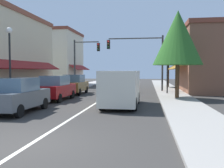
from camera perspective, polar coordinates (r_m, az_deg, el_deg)
The scene contains 16 objects.
ground_plane at distance 25.04m, azimuth 0.43°, elevation -1.81°, with size 80.00×80.00×0.00m, color #33302D.
sidewalk_left at distance 26.34m, azimuth -11.52°, elevation -1.49°, with size 2.60×56.00×0.12m, color #A39E99.
sidewalk_right at distance 24.90m, azimuth 13.08°, elevation -1.78°, with size 2.60×56.00×0.12m, color gray.
lane_center_stripe at distance 25.04m, azimuth 0.43°, elevation -1.80°, with size 0.14×52.00×0.01m, color silver.
storefront_right_block at distance 27.32m, azimuth 20.09°, elevation 5.24°, with size 5.66×10.20×6.50m.
storefront_far_left at distance 37.03m, azimuth -12.06°, elevation 5.74°, with size 6.53×8.20×7.78m.
parked_car_nearest_left at distance 13.50m, azimuth -20.70°, elevation -2.46°, with size 1.81×4.11×1.77m.
parked_car_second_left at distance 18.36m, azimuth -12.78°, elevation -0.92°, with size 1.86×4.14×1.77m.
parked_car_third_left at distance 22.90m, azimuth -8.58°, elevation -0.09°, with size 1.86×4.14×1.77m.
van_in_lane at distance 14.83m, azimuth 2.16°, elevation -0.74°, with size 2.03×5.20×2.12m.
traffic_signal_mast_arm at distance 25.40m, azimuth 6.98°, elevation 7.02°, with size 5.66×0.50×5.63m.
traffic_signal_left_corner at distance 28.16m, azimuth -6.67°, elevation 6.18°, with size 3.01×0.50×5.57m.
street_lamp_left_near at distance 16.67m, azimuth -22.34°, elevation 6.59°, with size 0.36×0.36×4.78m.
street_lamp_right_mid at distance 22.71m, azimuth 12.58°, elevation 5.20°, with size 0.36×0.36×4.40m.
tree_right_near at distance 19.26m, azimuth 14.80°, elevation 10.14°, with size 3.64×3.64×6.55m.
tree_right_far at distance 31.49m, azimuth 12.71°, elevation 8.14°, with size 3.51×3.51×6.91m.
Camera 1 is at (3.36, -6.72, 2.14)m, focal length 40.00 mm.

